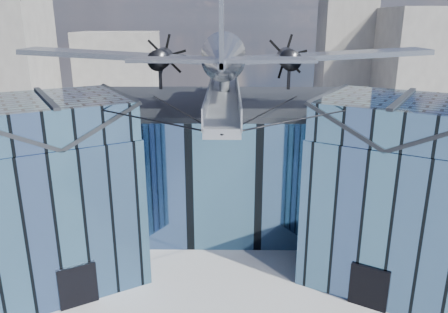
{
  "coord_description": "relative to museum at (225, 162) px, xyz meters",
  "views": [
    {
      "loc": [
        0.3,
        -26.45,
        16.18
      ],
      "look_at": [
        0.0,
        2.0,
        7.2
      ],
      "focal_mm": 35.0,
      "sensor_mm": 36.0,
      "label": 1
    }
  ],
  "objects": [
    {
      "name": "ground_plane",
      "position": [
        -0.0,
        -5.82,
        -5.54
      ],
      "size": [
        120.0,
        120.0,
        0.0
      ],
      "primitive_type": "plane",
      "color": "gray"
    },
    {
      "name": "museum",
      "position": [
        0.0,
        0.0,
        0.0
      ],
      "size": [
        32.88,
        24.5,
        17.6
      ],
      "color": "#416486",
      "rests_on": "ground"
    },
    {
      "name": "bg_towers",
      "position": [
        1.45,
        44.67,
        4.47
      ],
      "size": [
        77.0,
        24.5,
        26.0
      ],
      "color": "gray",
      "rests_on": "ground"
    }
  ]
}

